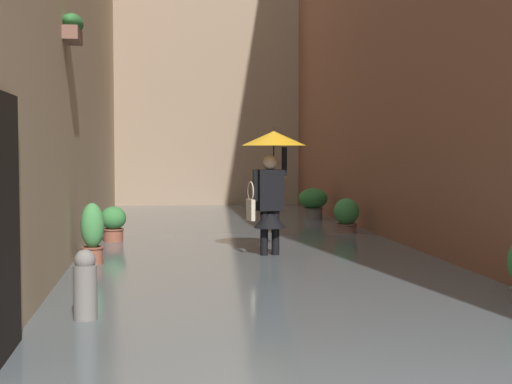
{
  "coord_description": "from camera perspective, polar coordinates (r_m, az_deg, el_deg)",
  "views": [
    {
      "loc": [
        1.45,
        3.41,
        1.76
      ],
      "look_at": [
        -0.1,
        -8.63,
        1.09
      ],
      "focal_mm": 53.95,
      "sensor_mm": 36.0,
      "label": 1
    }
  ],
  "objects": [
    {
      "name": "potted_plant_near_right",
      "position": [
        13.68,
        -10.53,
        -2.45
      ],
      "size": [
        0.45,
        0.45,
        0.77
      ],
      "color": "brown",
      "rests_on": "ground_plane"
    },
    {
      "name": "person_wading",
      "position": [
        11.65,
        1.17,
        1.71
      ],
      "size": [
        0.99,
        0.99,
        2.11
      ],
      "color": "#2D2319",
      "rests_on": "ground_plane"
    },
    {
      "name": "flood_water",
      "position": [
        12.99,
        -0.85,
        -4.27
      ],
      "size": [
        6.12,
        24.78,
        0.15
      ],
      "primitive_type": "cube",
      "color": "#515B60",
      "rests_on": "ground_plane"
    },
    {
      "name": "mooring_bollard",
      "position": [
        7.49,
        -12.54,
        -7.28
      ],
      "size": [
        0.22,
        0.22,
        0.82
      ],
      "color": "slate",
      "rests_on": "ground_plane"
    },
    {
      "name": "building_facade_right",
      "position": [
        13.17,
        -16.86,
        12.95
      ],
      "size": [
        2.04,
        22.78,
        8.06
      ],
      "color": "tan",
      "rests_on": "ground_plane"
    },
    {
      "name": "potted_plant_far_left",
      "position": [
        15.13,
        6.73,
        -1.86
      ],
      "size": [
        0.49,
        0.49,
        0.81
      ],
      "color": "brown",
      "rests_on": "ground_plane"
    },
    {
      "name": "potted_plant_mid_right",
      "position": [
        11.06,
        -12.03,
        -3.29
      ],
      "size": [
        0.33,
        0.33,
        1.01
      ],
      "color": "brown",
      "rests_on": "ground_plane"
    },
    {
      "name": "potted_plant_mid_left",
      "position": [
        17.87,
        4.25,
        -0.84
      ],
      "size": [
        0.67,
        0.67,
        0.86
      ],
      "color": "#66605B",
      "rests_on": "ground_plane"
    },
    {
      "name": "ground_plane",
      "position": [
        13.0,
        -0.85,
        -4.61
      ],
      "size": [
        60.0,
        60.0,
        0.0
      ],
      "primitive_type": "plane",
      "color": "gray"
    },
    {
      "name": "building_facade_far",
      "position": [
        23.53,
        -3.77,
        13.6
      ],
      "size": [
        8.92,
        1.8,
        12.04
      ],
      "primitive_type": "cube",
      "color": "gray",
      "rests_on": "ground_plane"
    }
  ]
}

